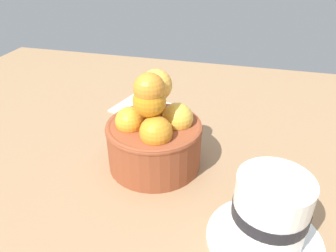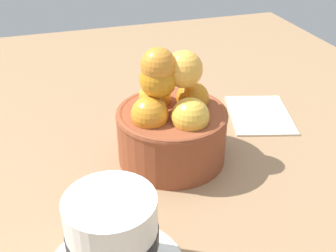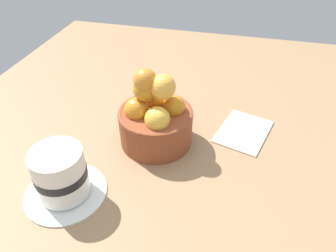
# 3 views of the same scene
# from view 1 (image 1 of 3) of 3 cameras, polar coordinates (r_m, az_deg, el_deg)

# --- Properties ---
(ground_plane) EXTENTS (1.17, 0.95, 0.03)m
(ground_plane) POSITION_cam_1_polar(r_m,az_deg,el_deg) (0.52, -2.28, -7.91)
(ground_plane) COLOR #997551
(terracotta_bowl) EXTENTS (0.14, 0.14, 0.16)m
(terracotta_bowl) POSITION_cam_1_polar(r_m,az_deg,el_deg) (0.48, -2.44, -1.28)
(terracotta_bowl) COLOR brown
(terracotta_bowl) RESTS_ON ground_plane
(coffee_cup) EXTENTS (0.14, 0.14, 0.09)m
(coffee_cup) POSITION_cam_1_polar(r_m,az_deg,el_deg) (0.39, 17.40, -14.52)
(coffee_cup) COLOR white
(coffee_cup) RESTS_ON ground_plane
(folded_napkin) EXTENTS (0.15, 0.12, 0.01)m
(folded_napkin) POSITION_cam_1_polar(r_m,az_deg,el_deg) (0.67, -3.91, 3.11)
(folded_napkin) COLOR beige
(folded_napkin) RESTS_ON ground_plane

